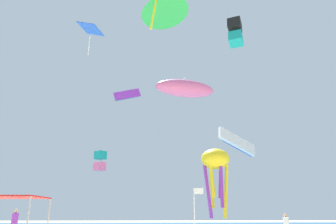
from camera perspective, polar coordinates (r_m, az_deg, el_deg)
canopy_tent at (r=16.22m, az=-28.30°, el=-14.40°), size 3.20×2.65×2.36m
person_near_tent at (r=23.55m, az=21.60°, el=-19.13°), size 0.40×0.38×1.59m
person_leftmost at (r=25.84m, az=-27.17°, el=-17.86°), size 0.51×0.45×1.90m
banner_flag at (r=18.80m, az=5.29°, el=-17.81°), size 0.61×0.06×3.06m
kite_parafoil_purple at (r=46.21m, az=-7.77°, el=3.27°), size 4.12×1.86×2.61m
kite_box_black at (r=36.03m, az=12.68°, el=14.60°), size 2.02×2.13×3.32m
kite_octopus_yellow at (r=35.19m, az=9.03°, el=-9.47°), size 4.53×4.53×7.62m
kite_inflatable_pink at (r=41.25m, az=3.26°, el=4.53°), size 8.68×4.61×3.43m
kite_diamond_blue at (r=30.76m, az=-14.55°, el=14.83°), size 2.51×2.57×3.15m
kite_delta_green at (r=31.35m, az=-0.71°, el=18.89°), size 6.51×6.49×4.33m
kite_parafoil_white at (r=44.13m, az=13.01°, el=-5.58°), size 6.01×3.64×4.05m
kite_box_teal at (r=39.49m, az=-12.81°, el=-9.06°), size 1.65×1.65×2.48m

